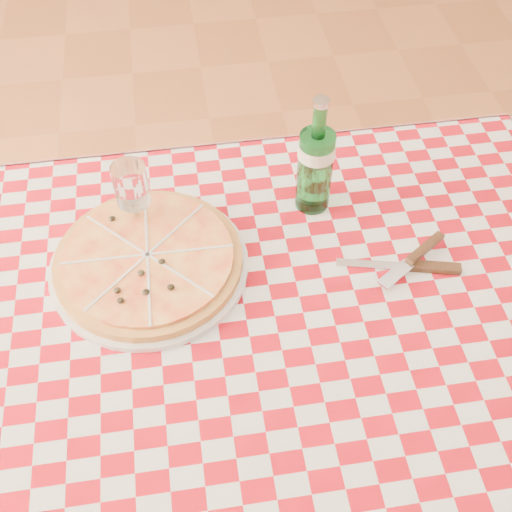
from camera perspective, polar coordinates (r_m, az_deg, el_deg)
The scene contains 6 objects.
dining_table at distance 1.27m, azimuth 1.31°, elevation -6.54°, with size 1.20×0.80×0.75m.
tablecloth at distance 1.19m, azimuth 1.39°, elevation -4.06°, with size 1.30×0.90×0.01m, color maroon.
pizza_plate at distance 1.23m, azimuth -9.55°, elevation -0.32°, with size 0.38×0.38×0.05m, color #D18C45, non-canonical shape.
water_bottle at distance 1.26m, azimuth 5.37°, elevation 8.88°, with size 0.07×0.07×0.26m, color #1A6A29, non-canonical shape.
wine_glass at distance 1.26m, azimuth -10.77°, elevation 4.93°, with size 0.07×0.07×0.17m, color silver, non-canonical shape.
cutlery at distance 1.25m, azimuth 13.41°, elevation -0.64°, with size 0.25×0.21×0.03m, color silver, non-canonical shape.
Camera 1 is at (-0.13, -0.68, 1.72)m, focal length 45.00 mm.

